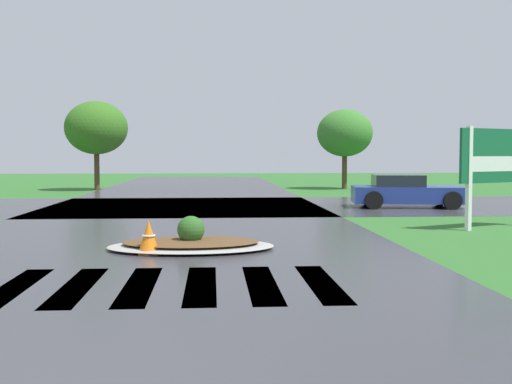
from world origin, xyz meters
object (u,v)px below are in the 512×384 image
Objects in this scene: car_white_sedan at (406,192)px; traffic_cone at (149,238)px; estate_billboard at (499,161)px; median_island at (191,243)px.

car_white_sedan is 6.31× the size of traffic_cone.
estate_billboard is 3.97× the size of traffic_cone.
median_island is at bearing -3.33° from estate_billboard.
median_island is at bearing -120.15° from car_white_sedan.
car_white_sedan is (-0.40, 6.59, -1.20)m from estate_billboard.
estate_billboard is at bearing 21.80° from median_island.
median_island is at bearing 38.25° from traffic_cone.
traffic_cone is at bearing -1.60° from estate_billboard.
car_white_sedan is at bearing 52.46° from median_island.
car_white_sedan is 13.27m from traffic_cone.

